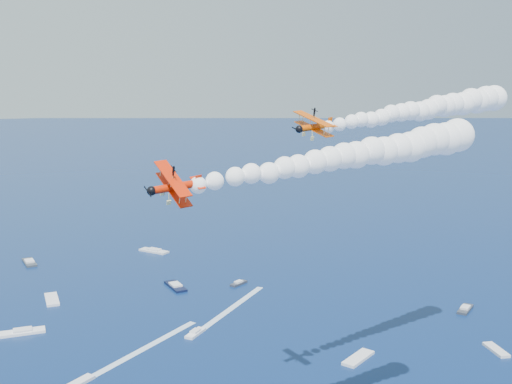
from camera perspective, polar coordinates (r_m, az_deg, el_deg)
name	(u,v)px	position (r m, az deg, el deg)	size (l,w,h in m)	color
biplane_lead	(315,127)	(111.11, 5.24, 5.76)	(7.99, 8.96, 5.40)	#D94C04
biplane_trail	(176,187)	(81.73, -7.10, 0.46)	(7.40, 8.29, 5.00)	red
smoke_trail_lead	(419,110)	(129.71, 14.21, 7.02)	(51.01, 16.31, 9.44)	white
smoke_trail_trail	(343,158)	(94.77, 7.73, 3.02)	(51.82, 12.03, 9.44)	white
spectator_boats	(94,327)	(181.53, -14.14, -11.48)	(208.81, 167.69, 0.70)	white
boat_wakes	(194,325)	(179.13, -5.48, -11.61)	(60.11, 44.52, 0.04)	white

